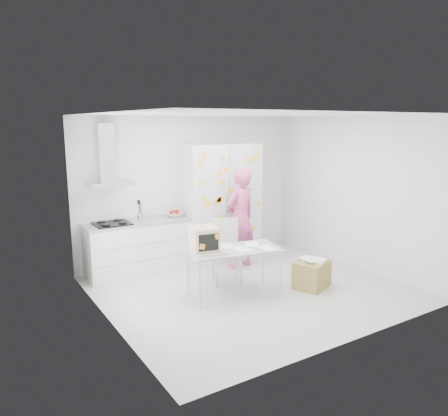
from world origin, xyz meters
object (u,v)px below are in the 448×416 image
chair (226,247)px  person (240,218)px  cardboard_box (312,274)px  desk (215,244)px

chair → person: bearing=60.6°
person → cardboard_box: size_ratio=2.76×
person → chair: bearing=27.0°
chair → desk: bearing=-113.0°
person → desk: (-1.12, -1.00, -0.07)m
chair → cardboard_box: size_ratio=1.58×
person → desk: person is taller
desk → cardboard_box: bearing=-5.8°
person → chair: size_ratio=1.74×
person → cardboard_box: person is taller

